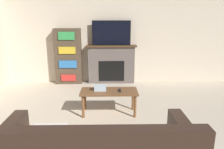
% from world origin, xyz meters
% --- Properties ---
extents(wall_back, '(6.96, 0.06, 2.70)m').
position_xyz_m(wall_back, '(0.00, 4.76, 1.35)').
color(wall_back, beige).
rests_on(wall_back, ground_plane).
extents(fireplace, '(1.37, 0.28, 1.06)m').
position_xyz_m(fireplace, '(-0.07, 4.61, 0.54)').
color(fireplace, '#605651').
rests_on(fireplace, ground_plane).
extents(tv, '(1.03, 0.03, 0.66)m').
position_xyz_m(tv, '(-0.07, 4.60, 1.39)').
color(tv, black).
rests_on(tv, fireplace).
extents(coffee_table, '(1.07, 0.47, 0.46)m').
position_xyz_m(coffee_table, '(-0.15, 2.55, 0.40)').
color(coffee_table, brown).
rests_on(coffee_table, ground_plane).
extents(tissue_box, '(0.22, 0.12, 0.10)m').
position_xyz_m(tissue_box, '(-0.32, 2.57, 0.51)').
color(tissue_box, silver).
rests_on(tissue_box, coffee_table).
extents(remote_control, '(0.04, 0.15, 0.02)m').
position_xyz_m(remote_control, '(0.05, 2.54, 0.47)').
color(remote_control, black).
rests_on(remote_control, coffee_table).
extents(bookshelf, '(0.71, 0.29, 1.52)m').
position_xyz_m(bookshelf, '(-1.25, 4.59, 0.76)').
color(bookshelf, '#4C3D2D').
rests_on(bookshelf, ground_plane).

